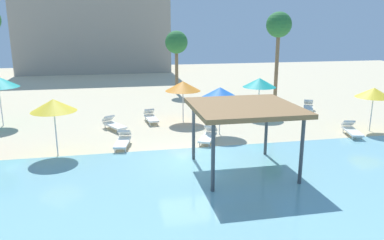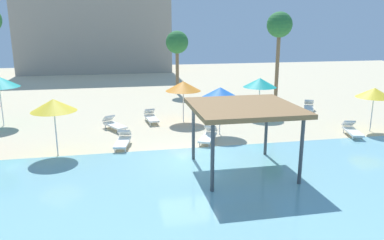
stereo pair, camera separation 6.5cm
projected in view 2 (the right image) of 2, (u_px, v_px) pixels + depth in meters
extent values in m
plane|color=beige|center=(188.00, 160.00, 16.67)|extent=(80.00, 80.00, 0.00)
cube|color=#7AB7C1|center=(220.00, 218.00, 11.68)|extent=(44.00, 13.50, 0.04)
cylinder|color=#42474C|center=(193.00, 132.00, 16.37)|extent=(0.14, 0.14, 2.58)
cylinder|color=#42474C|center=(266.00, 128.00, 17.00)|extent=(0.14, 0.14, 2.58)
cylinder|color=#42474C|center=(212.00, 158.00, 13.18)|extent=(0.14, 0.14, 2.58)
cylinder|color=#42474C|center=(301.00, 152.00, 13.82)|extent=(0.14, 0.14, 2.58)
cube|color=olive|center=(244.00, 107.00, 14.75)|extent=(4.05, 4.05, 0.18)
cylinder|color=silver|center=(220.00, 116.00, 20.35)|extent=(0.06, 0.06, 2.03)
cone|color=blue|center=(220.00, 92.00, 20.03)|extent=(2.02, 2.02, 0.55)
cylinder|color=silver|center=(2.00, 106.00, 22.09)|extent=(0.06, 0.06, 2.29)
cylinder|color=silver|center=(183.00, 106.00, 22.98)|extent=(0.06, 0.06, 1.92)
cone|color=orange|center=(183.00, 86.00, 22.67)|extent=(2.14, 2.14, 0.59)
cylinder|color=silver|center=(259.00, 102.00, 24.31)|extent=(0.06, 0.06, 1.92)
cone|color=teal|center=(260.00, 83.00, 24.00)|extent=(2.13, 2.13, 0.58)
cylinder|color=silver|center=(372.00, 115.00, 20.92)|extent=(0.06, 0.06, 1.93)
cone|color=yellow|center=(374.00, 93.00, 20.61)|extent=(1.94, 1.94, 0.53)
cylinder|color=silver|center=(56.00, 134.00, 17.04)|extent=(0.06, 0.06, 2.07)
cone|color=yellow|center=(53.00, 105.00, 16.71)|extent=(2.01, 2.01, 0.55)
cylinder|color=white|center=(209.00, 145.00, 18.36)|extent=(0.05, 0.05, 0.22)
cylinder|color=white|center=(200.00, 144.00, 18.49)|extent=(0.05, 0.05, 0.22)
cylinder|color=white|center=(215.00, 137.00, 19.71)|extent=(0.05, 0.05, 0.22)
cylinder|color=white|center=(206.00, 136.00, 19.83)|extent=(0.05, 0.05, 0.22)
cube|color=white|center=(208.00, 137.00, 19.06)|extent=(1.34, 1.88, 0.10)
cube|color=white|center=(211.00, 128.00, 19.68)|extent=(0.76, 0.72, 0.40)
cylinder|color=white|center=(125.00, 130.00, 20.98)|extent=(0.05, 0.05, 0.22)
cylinder|color=white|center=(117.00, 132.00, 20.68)|extent=(0.05, 0.05, 0.22)
cylinder|color=white|center=(113.00, 125.00, 22.06)|extent=(0.05, 0.05, 0.22)
cylinder|color=white|center=(105.00, 126.00, 21.76)|extent=(0.05, 0.05, 0.22)
cube|color=white|center=(115.00, 125.00, 21.33)|extent=(1.38, 1.87, 0.10)
cube|color=white|center=(109.00, 118.00, 21.82)|extent=(0.77, 0.73, 0.40)
cylinder|color=white|center=(362.00, 139.00, 19.40)|extent=(0.05, 0.05, 0.22)
cylinder|color=white|center=(353.00, 139.00, 19.43)|extent=(0.05, 0.05, 0.22)
cylinder|color=white|center=(352.00, 131.00, 20.80)|extent=(0.05, 0.05, 0.22)
cylinder|color=white|center=(343.00, 131.00, 20.82)|extent=(0.05, 0.05, 0.22)
cube|color=white|center=(353.00, 132.00, 20.07)|extent=(1.04, 1.89, 0.10)
cube|color=white|center=(349.00, 123.00, 20.72)|extent=(0.71, 0.64, 0.40)
cylinder|color=white|center=(312.00, 113.00, 25.02)|extent=(0.05, 0.05, 0.22)
cylinder|color=white|center=(305.00, 112.00, 25.15)|extent=(0.05, 0.05, 0.22)
cylinder|color=white|center=(312.00, 108.00, 26.36)|extent=(0.05, 0.05, 0.22)
cylinder|color=white|center=(305.00, 108.00, 26.49)|extent=(0.05, 0.05, 0.22)
cube|color=white|center=(309.00, 108.00, 25.72)|extent=(1.37, 1.87, 0.10)
cube|color=white|center=(309.00, 102.00, 26.34)|extent=(0.77, 0.73, 0.40)
cylinder|color=white|center=(125.00, 150.00, 17.62)|extent=(0.05, 0.05, 0.22)
cylinder|color=white|center=(115.00, 150.00, 17.62)|extent=(0.05, 0.05, 0.22)
cylinder|color=white|center=(130.00, 141.00, 19.02)|extent=(0.05, 0.05, 0.22)
cylinder|color=white|center=(120.00, 141.00, 19.01)|extent=(0.05, 0.05, 0.22)
cube|color=white|center=(122.00, 142.00, 18.28)|extent=(0.92, 1.88, 0.10)
cube|color=white|center=(125.00, 133.00, 18.93)|extent=(0.68, 0.61, 0.40)
cylinder|color=white|center=(158.00, 123.00, 22.38)|extent=(0.05, 0.05, 0.22)
cylinder|color=white|center=(150.00, 124.00, 22.25)|extent=(0.05, 0.05, 0.22)
cylinder|color=white|center=(153.00, 118.00, 23.72)|extent=(0.05, 0.05, 0.22)
cylinder|color=white|center=(146.00, 118.00, 23.58)|extent=(0.05, 0.05, 0.22)
cube|color=white|center=(152.00, 118.00, 22.94)|extent=(0.77, 1.85, 0.10)
cube|color=white|center=(149.00, 111.00, 23.56)|extent=(0.65, 0.56, 0.40)
cylinder|color=brown|center=(177.00, 70.00, 32.21)|extent=(0.28, 0.28, 4.00)
sphere|color=#286B33|center=(177.00, 42.00, 31.63)|extent=(1.90, 1.90, 1.90)
cylinder|color=brown|center=(277.00, 66.00, 28.74)|extent=(0.28, 0.28, 5.44)
sphere|color=#286B33|center=(280.00, 25.00, 27.99)|extent=(1.90, 1.90, 1.90)
cube|color=#9E9384|center=(95.00, 13.00, 47.18)|extent=(18.17, 8.52, 14.29)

